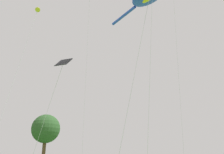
{
  "coord_description": "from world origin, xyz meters",
  "views": [
    {
      "loc": [
        -10.01,
        -2.06,
        1.69
      ],
      "look_at": [
        -0.26,
        9.0,
        6.67
      ],
      "focal_mm": 37.28,
      "sensor_mm": 36.0,
      "label": 1
    }
  ],
  "objects": [
    {
      "name": "tree_oak_left",
      "position": [
        14.05,
        47.75,
        7.36
      ],
      "size": [
        6.35,
        6.35,
        10.59
      ],
      "color": "#513823",
      "rests_on": "ground"
    },
    {
      "name": "small_kite_streamer_purple",
      "position": [
        -2.87,
        11.06,
        7.46
      ],
      "size": [
        1.61,
        2.52,
        8.04
      ],
      "rotation": [
        0.0,
        0.0,
        -2.73
      ],
      "color": "black",
      "rests_on": "ground"
    },
    {
      "name": "small_kite_triangle_green",
      "position": [
        -3.84,
        14.3,
        12.68
      ],
      "size": [
        2.83,
        1.35,
        13.21
      ],
      "rotation": [
        0.0,
        0.0,
        -1.94
      ],
      "color": "yellow",
      "rests_on": "ground"
    }
  ]
}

